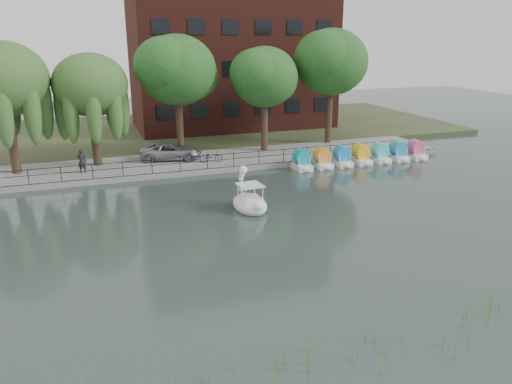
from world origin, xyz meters
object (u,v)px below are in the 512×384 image
minivan (171,150)px  pedestrian (82,159)px  swan_boat (249,201)px  bicycle (211,156)px

minivan → pedestrian: pedestrian is taller
minivan → swan_boat: swan_boat is taller
bicycle → swan_boat: 10.04m
minivan → bicycle: 3.32m
swan_boat → pedestrian: bearing=127.3°
bicycle → pedestrian: size_ratio=0.87×
minivan → swan_boat: size_ratio=1.78×
bicycle → pedestrian: (-9.29, 0.06, 0.49)m
bicycle → swan_boat: size_ratio=0.57×
minivan → swan_boat: (2.39, -11.94, -0.62)m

